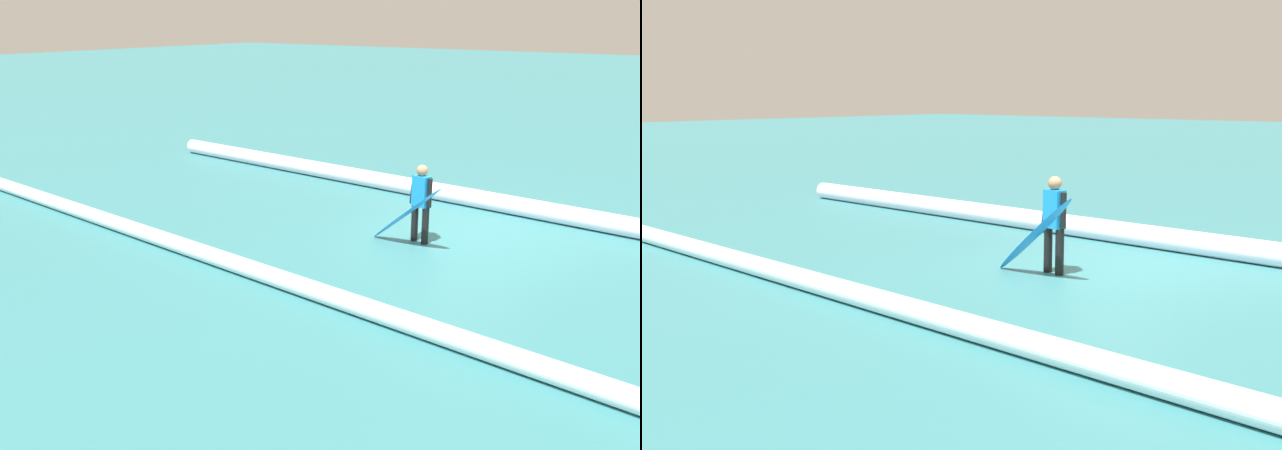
{
  "view_description": "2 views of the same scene",
  "coord_description": "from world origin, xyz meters",
  "views": [
    {
      "loc": [
        -5.66,
        12.26,
        4.38
      ],
      "look_at": [
        1.12,
        3.23,
        0.9
      ],
      "focal_mm": 38.79,
      "sensor_mm": 36.0,
      "label": 1
    },
    {
      "loc": [
        -7.31,
        11.54,
        2.9
      ],
      "look_at": [
        0.87,
        2.52,
        0.99
      ],
      "focal_mm": 47.85,
      "sensor_mm": 36.0,
      "label": 2
    }
  ],
  "objects": [
    {
      "name": "surfboard",
      "position": [
        0.7,
        1.01,
        0.67
      ],
      "size": [
        1.69,
        0.6,
        1.35
      ],
      "color": "#268CE5",
      "rests_on": "ground_plane"
    },
    {
      "name": "wave_crest_midground",
      "position": [
        1.59,
        4.09,
        0.15
      ],
      "size": [
        22.08,
        1.99,
        0.31
      ],
      "primitive_type": "cylinder",
      "rotation": [
        0.0,
        1.57,
        -0.08
      ],
      "color": "white",
      "rests_on": "ground_plane"
    },
    {
      "name": "surfer",
      "position": [
        0.61,
        0.61,
        0.88
      ],
      "size": [
        0.51,
        0.27,
        1.57
      ],
      "rotation": [
        0.0,
        0.0,
        6.06
      ],
      "color": "black",
      "rests_on": "ground_plane"
    },
    {
      "name": "ground_plane",
      "position": [
        0.0,
        0.0,
        0.0
      ],
      "size": [
        137.86,
        137.86,
        0.0
      ],
      "primitive_type": "plane",
      "color": "#32757C"
    },
    {
      "name": "wave_crest_foreground",
      "position": [
        1.78,
        -2.53,
        0.21
      ],
      "size": [
        18.7,
        1.56,
        0.42
      ],
      "primitive_type": "cylinder",
      "rotation": [
        0.0,
        1.57,
        -0.06
      ],
      "color": "white",
      "rests_on": "ground_plane"
    }
  ]
}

